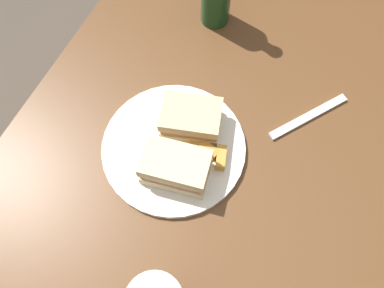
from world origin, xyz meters
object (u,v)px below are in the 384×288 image
plate (174,148)px  fork (308,117)px  sandwich_half_left (176,167)px  sandwich_half_right (191,119)px

plate → fork: size_ratio=1.51×
sandwich_half_left → fork: bearing=-40.0°
plate → fork: bearing=-50.9°
sandwich_half_right → fork: (0.12, -0.20, -0.04)m
sandwich_half_left → fork: (0.22, -0.18, -0.04)m
plate → sandwich_half_right: size_ratio=2.15×
fork → sandwich_half_left: bearing=-4.3°
sandwich_half_left → sandwich_half_right: 0.10m
plate → sandwich_half_right: 0.06m
sandwich_half_left → plate: bearing=31.0°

